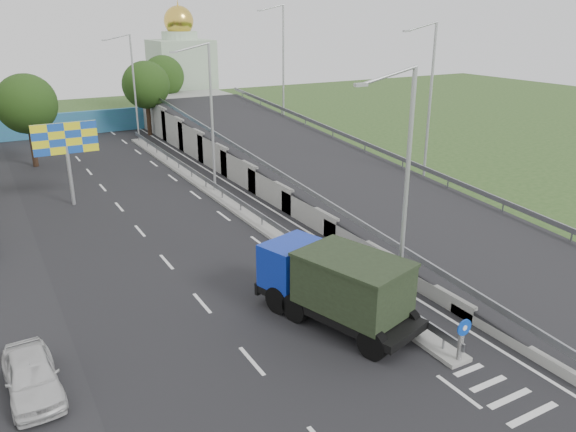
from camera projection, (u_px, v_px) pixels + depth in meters
ground at (507, 398)px, 18.61m from camera, size 160.00×160.00×0.00m
road_surface at (202, 226)px, 33.63m from camera, size 26.00×90.00×0.04m
median at (222, 199)px, 38.26m from camera, size 1.00×44.00×0.20m
overpass_ramp at (316, 162)px, 41.15m from camera, size 10.00×50.00×3.50m
median_guardrail at (222, 190)px, 38.04m from camera, size 0.09×44.00×0.71m
sign_bollard at (462, 339)px, 20.04m from camera, size 0.64×0.23×1.67m
lamp_post_near at (403, 184)px, 21.61m from camera, size 2.74×0.18×10.08m
lamp_post_mid at (209, 111)px, 38.01m from camera, size 2.74×0.18×10.08m
lamp_post_far at (132, 82)px, 54.41m from camera, size 2.74×0.18×10.08m
blue_wall at (82, 123)px, 59.00m from camera, size 30.00×0.50×2.40m
church at (182, 70)px, 70.62m from camera, size 7.00×7.00×13.80m
billboard at (66, 143)px, 36.00m from camera, size 4.00×0.24×5.50m
tree_left_mid at (27, 104)px, 45.05m from camera, size 4.80×4.80×7.60m
tree_median_far at (146, 85)px, 57.14m from camera, size 4.80×4.80×7.60m
tree_ramp_far at (163, 77)px, 64.72m from camera, size 4.80×4.80×7.60m
dump_truck at (335, 283)px, 22.69m from camera, size 4.48×7.51×3.12m
parked_car_a at (32, 376)px, 18.59m from camera, size 1.78×4.12×1.39m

